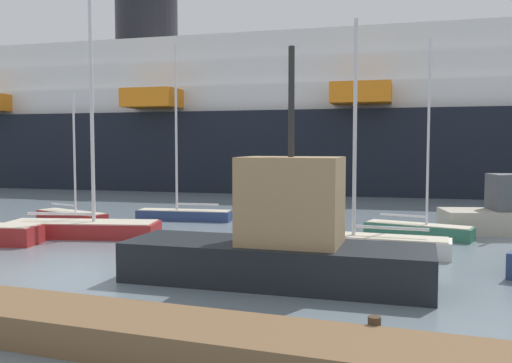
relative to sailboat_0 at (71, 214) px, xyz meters
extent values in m
plane|color=slate|center=(8.26, -9.90, -0.33)|extent=(600.00, 600.00, 0.00)
cylinder|color=#423323|center=(17.35, -13.70, 0.07)|extent=(0.24, 0.24, 0.79)
cube|color=maroon|center=(-0.01, 0.00, -0.12)|extent=(4.63, 2.33, 0.41)
cube|color=beige|center=(-0.01, 0.00, 0.11)|extent=(4.44, 2.19, 0.04)
cylinder|color=silver|center=(0.34, -0.10, 3.18)|extent=(0.11, 0.11, 6.18)
cylinder|color=silver|center=(-0.63, 0.18, 0.44)|extent=(1.97, 0.63, 0.09)
cube|color=maroon|center=(3.82, -4.18, -0.01)|extent=(6.70, 3.44, 0.62)
cube|color=beige|center=(3.82, -4.18, 0.32)|extent=(6.41, 3.23, 0.04)
cylinder|color=silver|center=(4.32, -4.04, 5.77)|extent=(0.15, 0.15, 10.95)
cylinder|color=silver|center=(2.92, -4.42, 0.65)|extent=(2.83, 0.87, 0.12)
cube|color=white|center=(15.77, -3.76, -0.02)|extent=(5.84, 1.42, 0.61)
cube|color=beige|center=(15.77, -3.76, 0.30)|extent=(5.61, 1.31, 0.04)
cylinder|color=silver|center=(15.30, -3.76, 4.17)|extent=(0.14, 0.14, 7.77)
cylinder|color=silver|center=(16.62, -3.75, 0.63)|extent=(2.63, 0.12, 0.11)
cube|color=#2D6B51|center=(17.32, 0.41, -0.06)|extent=(4.56, 1.97, 0.54)
cube|color=beige|center=(17.32, 0.41, 0.23)|extent=(4.37, 1.85, 0.04)
cylinder|color=silver|center=(17.67, 0.33, 4.08)|extent=(0.11, 0.11, 7.73)
cylinder|color=silver|center=(16.69, 0.54, 0.56)|extent=(1.97, 0.51, 0.09)
cube|color=navy|center=(5.58, 1.87, -0.07)|extent=(5.06, 1.78, 0.50)
cube|color=beige|center=(5.58, 1.87, 0.20)|extent=(4.85, 1.67, 0.04)
cylinder|color=silver|center=(5.19, 1.82, 4.48)|extent=(0.12, 0.12, 8.60)
cylinder|color=silver|center=(6.29, 1.98, 0.53)|extent=(2.22, 0.41, 0.10)
cube|color=black|center=(13.98, -8.96, 0.24)|extent=(8.79, 3.06, 1.14)
cube|color=#A3845B|center=(14.41, -8.93, 2.03)|extent=(2.86, 2.13, 2.44)
cylinder|color=#262626|center=(14.41, -8.93, 4.77)|extent=(0.17, 0.17, 3.04)
cube|color=black|center=(11.55, 26.44, 2.99)|extent=(121.39, 25.55, 6.63)
cube|color=white|center=(11.55, 26.44, 7.39)|extent=(111.63, 22.83, 2.17)
cube|color=white|center=(11.55, 26.44, 9.55)|extent=(104.94, 21.46, 2.17)
cube|color=white|center=(11.55, 26.44, 11.72)|extent=(98.24, 20.09, 2.17)
cube|color=orange|center=(-4.64, 16.47, 7.39)|extent=(4.57, 3.68, 1.52)
cube|color=orange|center=(12.18, 17.69, 7.39)|extent=(4.57, 3.68, 1.52)
cylinder|color=black|center=(-10.08, 24.87, 15.82)|extent=(6.07, 6.07, 6.02)
camera|label=1|loc=(18.63, -23.71, 3.58)|focal=38.83mm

